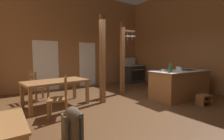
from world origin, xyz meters
TOP-DOWN VIEW (x-y plane):
  - ground_plane at (0.00, 0.00)m, footprint 7.66×8.00m
  - wall_back at (0.00, 3.67)m, footprint 7.66×0.14m
  - wall_right at (3.50, 0.00)m, footprint 0.14×8.00m
  - glazed_door_back_left at (-1.54, 3.60)m, footprint 1.00×0.01m
  - glazed_panel_back_right at (0.34, 3.60)m, footprint 0.84×0.01m
  - kitchen_island at (1.88, -0.30)m, footprint 2.21×1.08m
  - stove_range at (2.73, 3.01)m, footprint 1.19×0.89m
  - support_post_with_pot_rack at (0.70, 1.34)m, footprint 0.64×0.29m
  - support_post_center at (-0.60, 0.74)m, footprint 0.14×0.14m
  - step_stool at (1.72, -1.17)m, footprint 0.42×0.36m
  - dining_table at (-1.86, 1.22)m, footprint 1.79×1.09m
  - ladderback_chair_near_window at (-2.03, 0.32)m, footprint 0.57×0.57m
  - ladderback_chair_by_post at (-2.18, 2.11)m, footprint 0.53×0.53m
  - bench_along_left_wall at (-3.04, -0.52)m, footprint 0.38×1.23m
  - backpack at (-2.21, -0.87)m, footprint 0.33×0.32m
  - stockpot_on_counter at (1.74, -0.34)m, footprint 0.30×0.23m
  - mixing_bowl_on_counter at (1.31, -0.05)m, footprint 0.18×0.18m
  - bottle_tall_on_counter at (1.26, -0.35)m, footprint 0.07×0.07m
  - bottle_short_on_counter at (0.98, -0.50)m, footprint 0.07×0.07m

SIDE VIEW (x-z plane):
  - ground_plane at x=0.00m, z-range -0.10..0.00m
  - step_stool at x=1.72m, z-range 0.03..0.33m
  - bench_along_left_wall at x=-3.04m, z-range 0.08..0.52m
  - backpack at x=-2.21m, z-range 0.02..0.61m
  - ladderback_chair_near_window at x=-2.03m, z-range -0.02..0.93m
  - ladderback_chair_by_post at x=-2.18m, z-range -0.02..0.93m
  - kitchen_island at x=1.88m, z-range 0.00..0.93m
  - stove_range at x=2.73m, z-range -0.18..1.14m
  - dining_table at x=-1.86m, z-range 0.28..1.02m
  - mixing_bowl_on_counter at x=1.31m, z-range 0.93..1.00m
  - stockpot_on_counter at x=1.74m, z-range 0.94..1.10m
  - glazed_door_back_left at x=-1.54m, z-range 0.00..2.05m
  - glazed_panel_back_right at x=0.34m, z-range 0.00..2.05m
  - bottle_tall_on_counter at x=1.26m, z-range 0.91..1.18m
  - bottle_short_on_counter at x=0.98m, z-range 0.91..1.19m
  - support_post_center at x=-0.60m, z-range 0.00..2.66m
  - support_post_with_pot_rack at x=0.70m, z-range 0.11..2.77m
  - wall_back at x=0.00m, z-range 0.00..4.31m
  - wall_right at x=3.50m, z-range 0.00..4.31m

